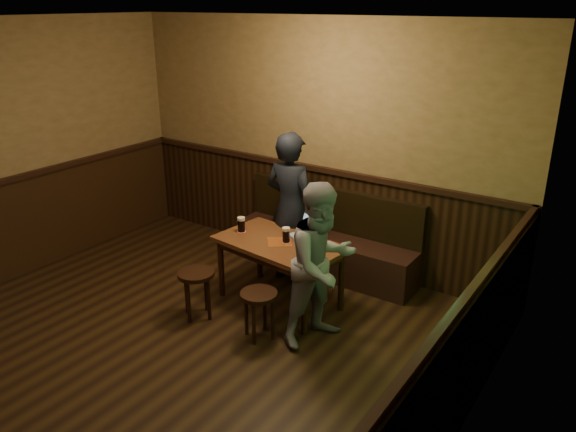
% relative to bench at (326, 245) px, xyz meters
% --- Properties ---
extents(room, '(5.04, 6.04, 2.84)m').
position_rel_bench_xyz_m(room, '(-0.34, -2.53, 0.89)').
color(room, black).
rests_on(room, ground).
extents(bench, '(2.20, 0.50, 0.95)m').
position_rel_bench_xyz_m(bench, '(0.00, 0.00, 0.00)').
color(bench, black).
rests_on(bench, ground).
extents(pub_table, '(1.35, 0.87, 0.69)m').
position_rel_bench_xyz_m(pub_table, '(-0.00, -0.93, 0.28)').
color(pub_table, '#5A2E19').
rests_on(pub_table, ground).
extents(stool_left, '(0.39, 0.39, 0.49)m').
position_rel_bench_xyz_m(stool_left, '(-0.51, -1.61, 0.08)').
color(stool_left, black).
rests_on(stool_left, ground).
extents(stool_right, '(0.42, 0.42, 0.46)m').
position_rel_bench_xyz_m(stool_right, '(0.21, -1.56, 0.06)').
color(stool_right, black).
rests_on(stool_right, ground).
extents(pint_left, '(0.10, 0.10, 0.16)m').
position_rel_bench_xyz_m(pint_left, '(-0.48, -0.93, 0.45)').
color(pint_left, red).
rests_on(pint_left, pub_table).
extents(pint_mid, '(0.10, 0.10, 0.16)m').
position_rel_bench_xyz_m(pint_mid, '(0.06, -0.89, 0.45)').
color(pint_mid, red).
rests_on(pint_mid, pub_table).
extents(pint_right, '(0.11, 0.11, 0.16)m').
position_rel_bench_xyz_m(pint_right, '(0.46, -1.04, 0.45)').
color(pint_right, red).
rests_on(pint_right, pub_table).
extents(laptop, '(0.38, 0.35, 0.22)m').
position_rel_bench_xyz_m(laptop, '(0.15, -0.68, 0.43)').
color(laptop, silver).
rests_on(laptop, pub_table).
extents(menu, '(0.25, 0.21, 0.00)m').
position_rel_bench_xyz_m(menu, '(0.52, -1.14, 0.37)').
color(menu, silver).
rests_on(menu, pub_table).
extents(person_suit, '(0.63, 0.43, 1.69)m').
position_rel_bench_xyz_m(person_suit, '(-0.20, -0.43, 0.53)').
color(person_suit, black).
rests_on(person_suit, ground).
extents(person_grey, '(0.78, 0.88, 1.51)m').
position_rel_bench_xyz_m(person_grey, '(0.69, -1.25, 0.44)').
color(person_grey, gray).
rests_on(person_grey, ground).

